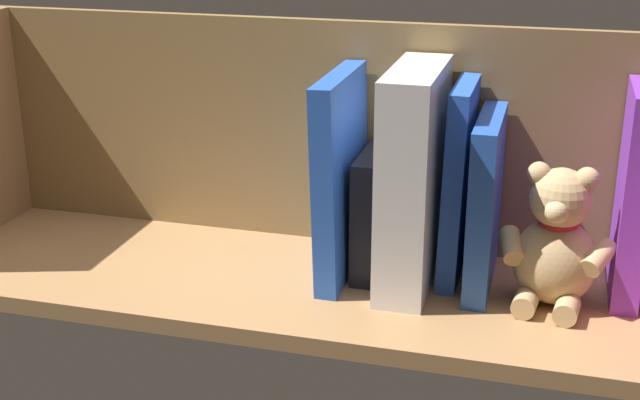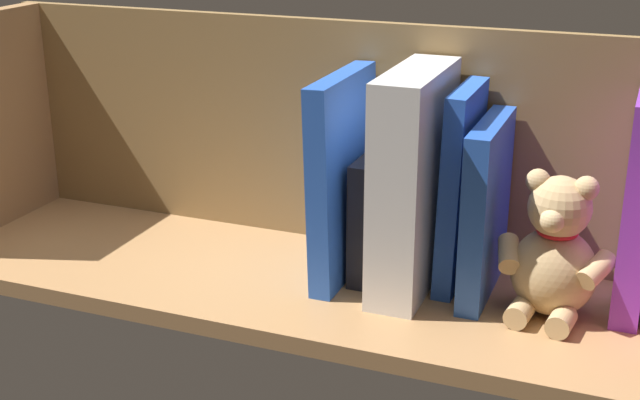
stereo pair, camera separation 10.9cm
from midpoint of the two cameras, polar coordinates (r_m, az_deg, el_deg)
The scene contains 9 objects.
ground_plane at distance 113.86cm, azimuth -2.76°, elevation -5.61°, with size 107.14×31.56×2.20cm, color #A87A4C.
shelf_back_panel at distance 120.13cm, azimuth -0.89°, elevation 4.25°, with size 107.14×1.50×30.97cm, color olive.
book_2 at distance 108.95cm, azimuth 17.04°, elevation 0.32°, with size 3.18×13.46×26.02cm, color purple.
teddy_bear at distance 106.13cm, azimuth 12.28°, elevation -2.86°, with size 14.03×11.94×17.41cm.
book_3 at distance 108.73cm, azimuth 7.88°, elevation -0.21°, with size 2.90×16.80×21.72cm, color blue.
book_4 at distance 110.17cm, azimuth 6.18°, elevation 1.09°, with size 2.44×13.50×25.16cm, color blue.
dictionary_thick_white at distance 107.89cm, azimuth 3.20°, elevation 1.41°, with size 6.08×19.35×27.45cm, color white.
book_5 at distance 113.35cm, azimuth 0.73°, elevation -0.70°, with size 2.93×14.42×16.01cm, color black.
book_6 at distance 110.78cm, azimuth -1.45°, elevation 1.55°, with size 2.81×18.55×26.04cm, color blue.
Camera 1 is at (-27.42, 99.18, 47.95)cm, focal length 49.24 mm.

